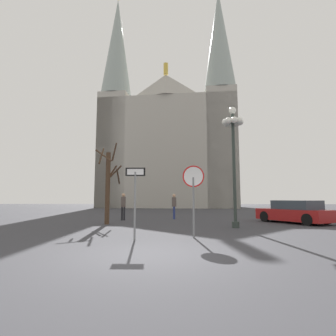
% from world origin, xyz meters
% --- Properties ---
extents(ground_plane, '(120.00, 120.00, 0.00)m').
position_xyz_m(ground_plane, '(0.00, 0.00, 0.00)').
color(ground_plane, '#38383D').
extents(cathedral, '(22.25, 15.06, 35.57)m').
position_xyz_m(cathedral, '(-0.46, 36.65, 10.92)').
color(cathedral, '#ADA89E').
rests_on(cathedral, ground).
extents(stop_sign, '(0.81, 0.19, 2.66)m').
position_xyz_m(stop_sign, '(1.36, 3.03, 1.88)').
color(stop_sign, slate).
rests_on(stop_sign, ground).
extents(one_way_arrow_sign, '(0.70, 0.07, 2.51)m').
position_xyz_m(one_way_arrow_sign, '(-0.72, 2.32, 1.63)').
color(one_way_arrow_sign, slate).
rests_on(one_way_arrow_sign, ground).
extents(street_lamp, '(1.09, 1.09, 6.11)m').
position_xyz_m(street_lamp, '(3.62, 6.44, 4.36)').
color(street_lamp, '#2D3833').
rests_on(street_lamp, ground).
extents(bare_tree, '(1.45, 1.46, 4.59)m').
position_xyz_m(bare_tree, '(-3.14, 7.99, 2.26)').
color(bare_tree, '#473323').
rests_on(bare_tree, ground).
extents(parked_car_near_red, '(3.67, 4.52, 1.31)m').
position_xyz_m(parked_car_near_red, '(7.64, 9.07, 0.62)').
color(parked_car_near_red, maroon).
rests_on(parked_car_near_red, ground).
extents(pedestrian_walking, '(0.32, 0.32, 1.77)m').
position_xyz_m(pedestrian_walking, '(-2.79, 10.64, 1.08)').
color(pedestrian_walking, black).
rests_on(pedestrian_walking, ground).
extents(pedestrian_standing, '(0.32, 0.32, 1.74)m').
position_xyz_m(pedestrian_standing, '(0.54, 11.89, 1.06)').
color(pedestrian_standing, navy).
rests_on(pedestrian_standing, ground).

